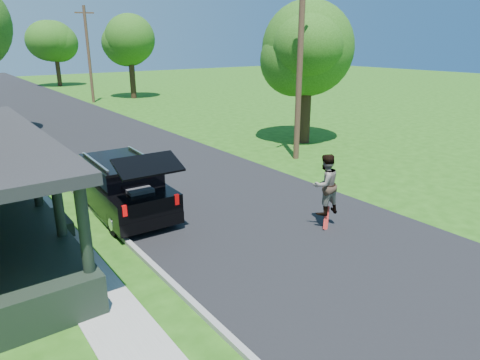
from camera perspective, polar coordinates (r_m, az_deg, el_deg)
ground at (r=11.75m, az=11.88°, el=-9.96°), size 140.00×140.00×0.00m
street at (r=28.46m, az=-19.34°, el=6.07°), size 8.00×120.00×0.02m
curb at (r=27.61m, az=-27.36°, el=4.71°), size 0.15×120.00×0.12m
black_suv at (r=14.49m, az=-15.26°, el=-0.81°), size 2.12×5.18×2.38m
skateboarder at (r=13.04m, az=11.29°, el=-0.59°), size 0.95×0.77×1.87m
skateboard at (r=13.31m, az=11.43°, el=-5.04°), size 0.53×0.31×0.71m
tree_right_near at (r=23.72m, az=8.92°, el=16.48°), size 5.42×5.06×7.35m
tree_right_mid at (r=43.94m, az=-14.57°, el=17.63°), size 5.18×5.10×8.13m
tree_right_far at (r=58.58m, az=-23.54°, el=16.49°), size 6.77×6.58×8.16m
utility_pole_near at (r=20.26m, az=7.97°, el=14.87°), size 1.64×0.62×8.42m
utility_pole_far at (r=41.89m, az=-19.53°, el=15.58°), size 1.60×0.48×8.32m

